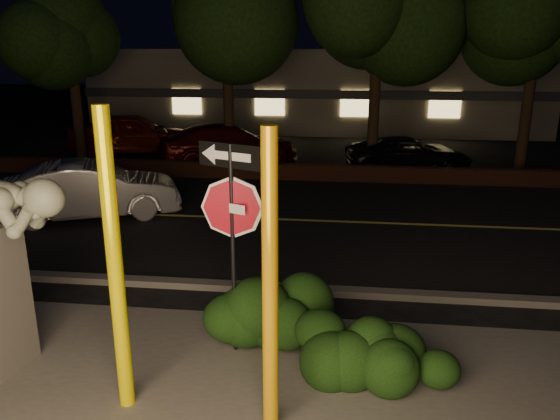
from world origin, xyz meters
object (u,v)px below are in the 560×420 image
object	(u,v)px
parked_car_dark	(408,154)
silver_sedan	(90,190)
parked_car_red	(132,133)
parked_car_darkred	(229,145)
yellow_pole_left	(115,267)
signpost	(232,208)
yellow_pole_right	(270,290)

from	to	relation	value
parked_car_dark	silver_sedan	bearing A→B (deg)	117.48
parked_car_red	parked_car_darkred	size ratio (longest dim) A/B	0.95
parked_car_red	parked_car_darkred	xyz separation A→B (m)	(4.25, -1.59, -0.08)
silver_sedan	parked_car_darkred	size ratio (longest dim) A/B	0.85
yellow_pole_left	parked_car_darkred	distance (m)	13.90
parked_car_darkred	signpost	bearing A→B (deg)	168.04
yellow_pole_left	parked_car_dark	size ratio (longest dim) A/B	0.84
yellow_pole_right	yellow_pole_left	bearing A→B (deg)	172.02
yellow_pole_right	signpost	xyz separation A→B (m)	(-0.72, 1.59, 0.39)
silver_sedan	parked_car_darkred	distance (m)	7.03
parked_car_darkred	silver_sedan	bearing A→B (deg)	138.79
parked_car_red	yellow_pole_left	bearing A→B (deg)	-171.28
yellow_pole_right	parked_car_red	world-z (taller)	yellow_pole_right
parked_car_darkred	parked_car_dark	distance (m)	6.33
silver_sedan	parked_car_dark	size ratio (longest dim) A/B	1.01
silver_sedan	yellow_pole_right	bearing A→B (deg)	-166.98
signpost	silver_sedan	distance (m)	7.56
yellow_pole_left	parked_car_red	distance (m)	16.49
parked_car_red	parked_car_dark	bearing A→B (deg)	-112.88
signpost	parked_car_darkred	xyz separation A→B (m)	(-2.74, 12.42, -1.35)
yellow_pole_right	parked_car_dark	distance (m)	13.99
yellow_pole_right	silver_sedan	bearing A→B (deg)	127.03
parked_car_darkred	parked_car_dark	world-z (taller)	parked_car_darkred
silver_sedan	parked_car_red	bearing A→B (deg)	-9.09
signpost	silver_sedan	xyz separation A→B (m)	(-4.77, 5.69, -1.38)
parked_car_red	silver_sedan	bearing A→B (deg)	-177.55
signpost	parked_car_dark	xyz separation A→B (m)	(3.57, 12.07, -1.49)
yellow_pole_right	silver_sedan	xyz separation A→B (m)	(-5.49, 7.28, -0.99)
parked_car_red	yellow_pole_right	bearing A→B (deg)	-166.17
silver_sedan	parked_car_dark	world-z (taller)	silver_sedan
yellow_pole_left	silver_sedan	world-z (taller)	yellow_pole_left
yellow_pole_right	parked_car_dark	size ratio (longest dim) A/B	0.80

